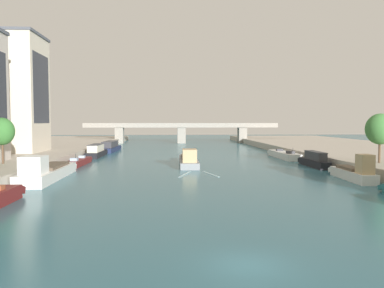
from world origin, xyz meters
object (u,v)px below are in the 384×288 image
moored_boat_left_midway (47,172)px  moored_boat_left_gap_after (110,147)px  moored_boat_right_second (284,155)px  moored_boat_right_lone (314,160)px  bridge_far (181,130)px  moored_boat_left_lone (96,151)px  moored_boat_right_near (354,172)px  barge_midriver (188,160)px  tree_left_second (2,131)px  tree_right_far (380,129)px  moored_boat_left_end (79,162)px

moored_boat_left_midway → moored_boat_left_gap_after: bearing=89.3°
moored_boat_right_second → moored_boat_right_lone: bearing=-88.4°
bridge_far → moored_boat_left_lone: bearing=-111.0°
moored_boat_right_near → moored_boat_right_second: (0.01, 29.50, -0.35)m
moored_boat_left_gap_after → bridge_far: bridge_far is taller
barge_midriver → tree_left_second: (-25.79, -11.46, 5.10)m
moored_boat_right_lone → tree_left_second: size_ratio=1.68×
tree_right_far → moored_boat_right_second: bearing=103.7°
moored_boat_left_midway → moored_boat_left_lone: (-0.03, 32.45, 0.06)m
moored_boat_left_end → moored_boat_right_second: 39.69m
moored_boat_left_gap_after → bridge_far: bearing=62.1°
moored_boat_right_near → tree_right_far: 9.37m
barge_midriver → moored_boat_right_near: moored_boat_right_near is taller
barge_midriver → tree_right_far: bearing=-27.4°
barge_midriver → moored_boat_left_lone: bearing=138.1°
moored_boat_left_midway → moored_boat_left_lone: moored_boat_left_midway is taller
moored_boat_right_lone → bridge_far: size_ratio=0.16×
moored_boat_left_end → tree_left_second: size_ratio=1.84×
barge_midriver → moored_boat_right_second: (19.82, 11.21, -0.23)m
moored_boat_left_end → tree_right_far: size_ratio=1.68×
moored_boat_left_gap_after → moored_boat_left_lone: bearing=-92.4°
barge_midriver → bridge_far: 67.39m
moored_boat_left_midway → moored_boat_right_near: (38.43, -2.58, -0.03)m
moored_boat_right_second → tree_left_second: bearing=-153.6°
moored_boat_right_near → moored_boat_right_second: bearing=90.0°
barge_midriver → moored_boat_left_gap_after: 36.53m
moored_boat_left_end → moored_boat_left_gap_after: (0.57, 30.56, 0.53)m
moored_boat_left_lone → tree_left_second: 29.50m
moored_boat_left_end → moored_boat_left_lone: 15.54m
barge_midriver → moored_boat_left_lone: size_ratio=1.33×
moored_boat_left_gap_after → moored_boat_right_second: size_ratio=1.06×
moored_boat_left_midway → moored_boat_left_lone: 32.45m
barge_midriver → moored_boat_left_lone: 25.06m
tree_left_second → moored_boat_right_second: bearing=26.4°
barge_midriver → moored_boat_right_lone: barge_midriver is taller
moored_boat_right_lone → tree_left_second: bearing=-170.8°
moored_boat_left_end → tree_right_far: (44.40, -14.60, 5.76)m
barge_midriver → moored_boat_left_midway: size_ratio=1.07×
moored_boat_right_lone → tree_right_far: tree_right_far is taller
moored_boat_right_near → tree_left_second: (-45.59, 6.83, 4.98)m
moored_boat_left_lone → moored_boat_left_midway: bearing=-89.9°
moored_boat_left_end → tree_right_far: tree_right_far is taller
tree_left_second → moored_boat_left_gap_after: bearing=79.8°
barge_midriver → moored_boat_right_lone: 20.64m
moored_boat_left_end → moored_boat_left_lone: size_ratio=0.87×
moored_boat_left_gap_after → moored_boat_right_near: moored_boat_right_near is taller
moored_boat_right_near → moored_boat_right_lone: bearing=88.2°
moored_boat_left_lone → moored_boat_left_gap_after: 15.04m
moored_boat_right_near → tree_left_second: tree_left_second is taller
moored_boat_left_midway → moored_boat_right_second: bearing=35.0°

